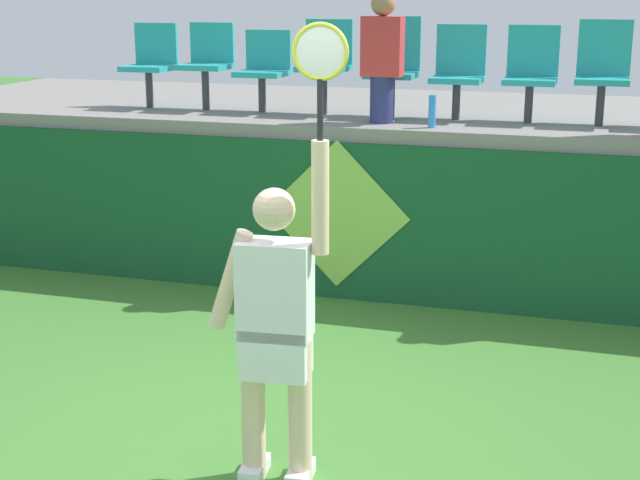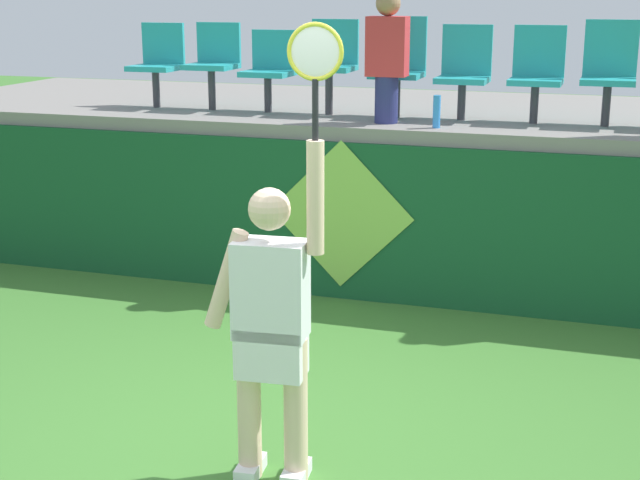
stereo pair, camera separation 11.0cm
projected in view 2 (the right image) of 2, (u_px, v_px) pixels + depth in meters
name	position (u px, v px, depth m)	size (l,w,h in m)	color
ground_plane	(243.00, 451.00, 5.46)	(40.00, 40.00, 0.00)	#3D752D
court_back_wall	(373.00, 222.00, 7.97)	(10.13, 0.20, 1.36)	#144C28
spectator_platform	(414.00, 113.00, 9.18)	(10.13, 3.14, 0.12)	gray
tennis_player	(272.00, 321.00, 4.92)	(0.75, 0.29, 2.45)	white
water_bottle	(437.00, 112.00, 7.75)	(0.06, 0.06, 0.27)	#338CE5
stadium_chair_0	(158.00, 60.00, 9.07)	(0.44, 0.42, 0.80)	#38383D
stadium_chair_1	(214.00, 60.00, 8.89)	(0.44, 0.42, 0.81)	#38383D
stadium_chair_2	(270.00, 66.00, 8.73)	(0.44, 0.42, 0.75)	#38383D
stadium_chair_3	(331.00, 60.00, 8.54)	(0.44, 0.42, 0.85)	#38383D
stadium_chair_4	(399.00, 63.00, 8.36)	(0.44, 0.42, 0.88)	#38383D
stadium_chair_5	(464.00, 69.00, 8.19)	(0.44, 0.42, 0.82)	#38383D
stadium_chair_6	(537.00, 71.00, 8.01)	(0.44, 0.42, 0.82)	#38383D
stadium_chair_7	(609.00, 69.00, 7.83)	(0.44, 0.42, 0.87)	#38383D
spectator_0	(387.00, 55.00, 7.92)	(0.34, 0.21, 1.10)	navy
wall_signage_mount	(340.00, 298.00, 8.13)	(1.27, 0.01, 1.38)	#144C28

